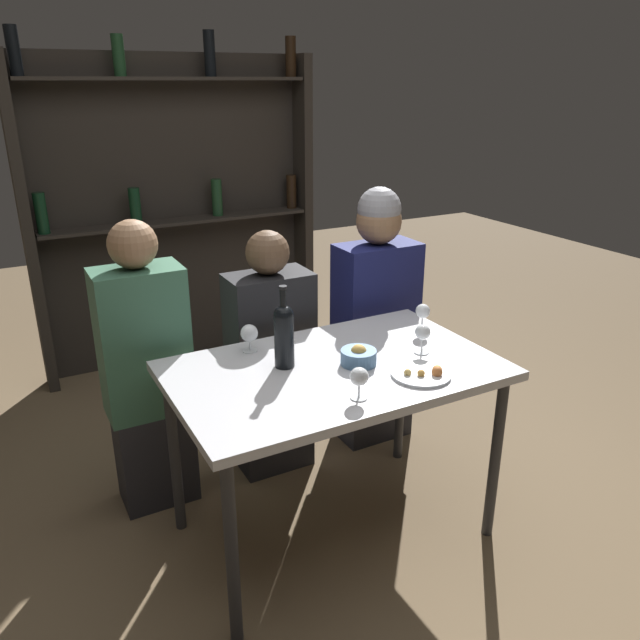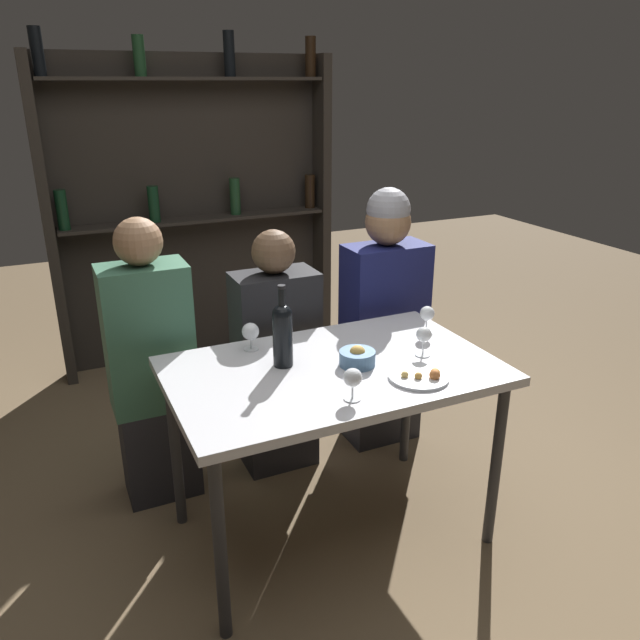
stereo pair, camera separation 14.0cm
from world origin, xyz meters
The scene contains 13 objects.
ground_plane centered at (0.00, 0.00, 0.00)m, with size 10.00×10.00×0.00m, color brown.
dining_table centered at (0.00, 0.00, 0.69)m, with size 1.24×0.77×0.77m.
wine_rack_wall centered at (0.00, 2.05, 1.04)m, with size 1.82×0.21×2.06m.
wine_bottle centered at (-0.17, 0.09, 0.90)m, with size 0.08×0.08×0.32m.
wine_glass_0 centered at (-0.05, -0.26, 0.84)m, with size 0.07×0.07×0.12m.
wine_glass_1 centered at (0.50, 0.12, 0.85)m, with size 0.06×0.06×0.13m.
wine_glass_2 centered at (0.37, -0.06, 0.85)m, with size 0.06×0.06×0.12m.
wine_glass_3 centered at (-0.23, 0.28, 0.84)m, with size 0.07×0.07×0.11m.
food_plate_0 centered at (0.25, -0.23, 0.78)m, with size 0.22×0.22×0.04m.
snack_bowl centered at (0.09, -0.02, 0.80)m, with size 0.14×0.14×0.08m.
seated_person_left centered at (-0.58, 0.58, 0.61)m, with size 0.36×0.22×1.28m.
seated_person_center centered at (-0.01, 0.58, 0.55)m, with size 0.38×0.22×1.18m.
seated_person_right centered at (0.57, 0.58, 0.65)m, with size 0.40×0.22×1.32m.
Camera 1 is at (-1.07, -1.86, 1.78)m, focal length 35.00 mm.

